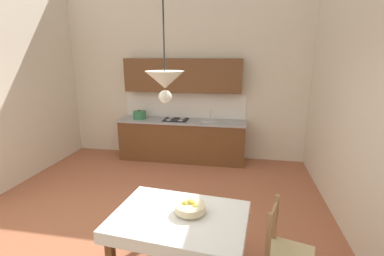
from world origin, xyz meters
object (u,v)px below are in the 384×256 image
dining_table (179,227)px  fruit_bowl (190,207)px  pendant_lamp (165,81)px  kitchen_cabinetry (182,122)px  dining_chair_window_side (285,253)px

dining_table → fruit_bowl: 0.22m
fruit_bowl → pendant_lamp: bearing=-134.5°
fruit_bowl → pendant_lamp: size_ratio=0.37×
kitchen_cabinetry → pendant_lamp: (0.63, -3.53, 1.20)m
dining_table → fruit_bowl: size_ratio=4.60×
kitchen_cabinetry → dining_chair_window_side: bearing=-62.9°
kitchen_cabinetry → dining_chair_window_side: size_ratio=2.96×
pendant_lamp → dining_chair_window_side: bearing=7.7°
kitchen_cabinetry → dining_table: size_ratio=1.99×
kitchen_cabinetry → fruit_bowl: kitchen_cabinetry is taller
kitchen_cabinetry → dining_table: bearing=-78.2°
kitchen_cabinetry → dining_table: 3.50m
dining_table → pendant_lamp: size_ratio=1.71×
dining_table → dining_chair_window_side: bearing=1.8°
kitchen_cabinetry → fruit_bowl: size_ratio=9.16×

